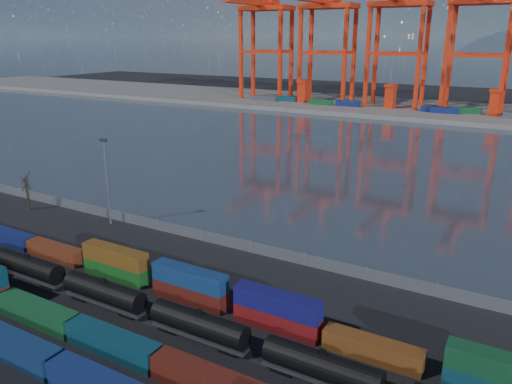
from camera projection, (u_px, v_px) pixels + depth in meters
The scene contains 13 objects.
ground at pixel (132, 335), 60.10m from camera, with size 700.00×700.00×0.00m, color black.
harbor_water at pixel (383, 159), 146.84m from camera, with size 700.00×700.00×0.00m, color #2C343F.
far_quay at pixel (448, 111), 233.29m from camera, with size 700.00×70.00×2.00m, color #514F4C.
container_row_south at pixel (84, 374), 49.86m from camera, with size 140.84×2.65×5.65m.
container_row_mid at pixel (118, 344), 55.76m from camera, with size 141.18×2.54×5.41m.
container_row_north at pixel (266, 312), 61.68m from camera, with size 139.95×2.29×4.87m.
tanker_string at pixel (149, 308), 62.25m from camera, with size 121.58×2.81×4.02m.
waterfront_fence at pixel (250, 247), 82.93m from camera, with size 160.12×0.12×2.20m.
bare_tree at pixel (27, 191), 102.40m from camera, with size 2.09×2.18×8.11m.
yard_light_mast at pixel (107, 177), 93.14m from camera, with size 1.60×0.40×16.60m.
gantry_cranes at pixel (439, 16), 218.68m from camera, with size 201.98×51.80×70.14m.
quay_containers at pixel (418, 108), 225.85m from camera, with size 172.58×10.99×2.60m.
straddle_carriers at pixel (440, 98), 224.19m from camera, with size 140.00×7.00×11.10m.
Camera 1 is at (39.14, -37.66, 34.44)m, focal length 35.00 mm.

